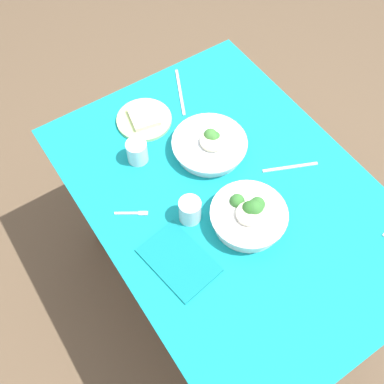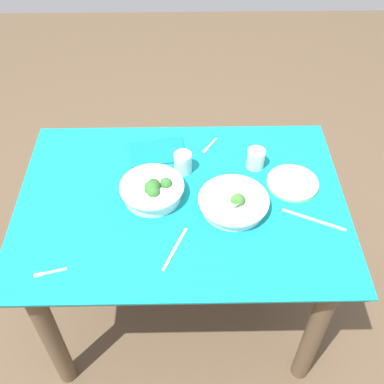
{
  "view_description": "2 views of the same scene",
  "coord_description": "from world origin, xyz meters",
  "px_view_note": "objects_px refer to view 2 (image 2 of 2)",
  "views": [
    {
      "loc": [
        -0.55,
        0.52,
        1.94
      ],
      "look_at": [
        0.07,
        0.1,
        0.74
      ],
      "focal_mm": 43.54,
      "sensor_mm": 36.0,
      "label": 1
    },
    {
      "loc": [
        0.02,
        -1.11,
        1.93
      ],
      "look_at": [
        0.04,
        0.03,
        0.74
      ],
      "focal_mm": 43.62,
      "sensor_mm": 36.0,
      "label": 2
    }
  ],
  "objects_px": {
    "fork_by_far_bowl": "(209,146)",
    "table_knife_left": "(175,249)",
    "bread_side_plate": "(293,182)",
    "table_knife_right": "(314,220)",
    "water_glass_side": "(183,163)",
    "fork_by_near_bowl": "(49,273)",
    "water_glass_center": "(256,159)",
    "broccoli_bowl_far": "(153,190)",
    "napkin_folded_upper": "(158,152)",
    "broccoli_bowl_near": "(234,203)"
  },
  "relations": [
    {
      "from": "fork_by_far_bowl",
      "to": "table_knife_left",
      "type": "height_order",
      "value": "same"
    },
    {
      "from": "bread_side_plate",
      "to": "table_knife_right",
      "type": "bearing_deg",
      "value": -75.98
    },
    {
      "from": "water_glass_side",
      "to": "fork_by_near_bowl",
      "type": "relative_size",
      "value": 0.81
    },
    {
      "from": "table_knife_right",
      "to": "water_glass_center",
      "type": "bearing_deg",
      "value": 147.85
    },
    {
      "from": "bread_side_plate",
      "to": "water_glass_side",
      "type": "xyz_separation_m",
      "value": [
        -0.4,
        0.08,
        0.03
      ]
    },
    {
      "from": "water_glass_center",
      "to": "table_knife_left",
      "type": "distance_m",
      "value": 0.49
    },
    {
      "from": "fork_by_far_bowl",
      "to": "table_knife_right",
      "type": "height_order",
      "value": "same"
    },
    {
      "from": "broccoli_bowl_far",
      "to": "water_glass_center",
      "type": "relative_size",
      "value": 2.95
    },
    {
      "from": "water_glass_side",
      "to": "fork_by_far_bowl",
      "type": "xyz_separation_m",
      "value": [
        0.1,
        0.14,
        -0.04
      ]
    },
    {
      "from": "fork_by_far_bowl",
      "to": "water_glass_side",
      "type": "bearing_deg",
      "value": -4.24
    },
    {
      "from": "water_glass_side",
      "to": "broccoli_bowl_far",
      "type": "bearing_deg",
      "value": -128.5
    },
    {
      "from": "water_glass_side",
      "to": "table_knife_left",
      "type": "distance_m",
      "value": 0.37
    },
    {
      "from": "napkin_folded_upper",
      "to": "bread_side_plate",
      "type": "bearing_deg",
      "value": -20.0
    },
    {
      "from": "broccoli_bowl_far",
      "to": "table_knife_right",
      "type": "bearing_deg",
      "value": -12.08
    },
    {
      "from": "fork_by_near_bowl",
      "to": "table_knife_right",
      "type": "distance_m",
      "value": 0.88
    },
    {
      "from": "bread_side_plate",
      "to": "fork_by_near_bowl",
      "type": "distance_m",
      "value": 0.89
    },
    {
      "from": "fork_by_far_bowl",
      "to": "table_knife_left",
      "type": "xyz_separation_m",
      "value": [
        -0.13,
        -0.5,
        -0.0
      ]
    },
    {
      "from": "broccoli_bowl_far",
      "to": "broccoli_bowl_near",
      "type": "bearing_deg",
      "value": -11.63
    },
    {
      "from": "bread_side_plate",
      "to": "fork_by_far_bowl",
      "type": "distance_m",
      "value": 0.36
    },
    {
      "from": "water_glass_center",
      "to": "table_knife_left",
      "type": "bearing_deg",
      "value": -127.77
    },
    {
      "from": "fork_by_far_bowl",
      "to": "fork_by_near_bowl",
      "type": "bearing_deg",
      "value": -8.22
    },
    {
      "from": "fork_by_near_bowl",
      "to": "napkin_folded_upper",
      "type": "height_order",
      "value": "napkin_folded_upper"
    },
    {
      "from": "water_glass_side",
      "to": "napkin_folded_upper",
      "type": "relative_size",
      "value": 0.38
    },
    {
      "from": "bread_side_plate",
      "to": "water_glass_side",
      "type": "bearing_deg",
      "value": 168.99
    },
    {
      "from": "broccoli_bowl_far",
      "to": "fork_by_far_bowl",
      "type": "distance_m",
      "value": 0.34
    },
    {
      "from": "broccoli_bowl_far",
      "to": "table_knife_right",
      "type": "relative_size",
      "value": 1.03
    },
    {
      "from": "fork_by_near_bowl",
      "to": "fork_by_far_bowl",
      "type": "bearing_deg",
      "value": -146.09
    },
    {
      "from": "fork_by_near_bowl",
      "to": "table_knife_right",
      "type": "xyz_separation_m",
      "value": [
        0.86,
        0.2,
        -0.0
      ]
    },
    {
      "from": "fork_by_far_bowl",
      "to": "table_knife_left",
      "type": "bearing_deg",
      "value": 18.65
    },
    {
      "from": "water_glass_side",
      "to": "table_knife_left",
      "type": "bearing_deg",
      "value": -94.24
    },
    {
      "from": "water_glass_side",
      "to": "fork_by_far_bowl",
      "type": "bearing_deg",
      "value": 52.39
    },
    {
      "from": "broccoli_bowl_far",
      "to": "napkin_folded_upper",
      "type": "xyz_separation_m",
      "value": [
        0.01,
        0.24,
        -0.03
      ]
    },
    {
      "from": "broccoli_bowl_far",
      "to": "bread_side_plate",
      "type": "xyz_separation_m",
      "value": [
        0.5,
        0.06,
        -0.03
      ]
    },
    {
      "from": "water_glass_side",
      "to": "napkin_folded_upper",
      "type": "bearing_deg",
      "value": 133.66
    },
    {
      "from": "water_glass_side",
      "to": "fork_by_near_bowl",
      "type": "distance_m",
      "value": 0.61
    },
    {
      "from": "broccoli_bowl_near",
      "to": "napkin_folded_upper",
      "type": "height_order",
      "value": "broccoli_bowl_near"
    },
    {
      "from": "bread_side_plate",
      "to": "fork_by_far_bowl",
      "type": "xyz_separation_m",
      "value": [
        -0.29,
        0.21,
        -0.01
      ]
    },
    {
      "from": "table_knife_right",
      "to": "napkin_folded_upper",
      "type": "height_order",
      "value": "napkin_folded_upper"
    },
    {
      "from": "fork_by_far_bowl",
      "to": "table_knife_left",
      "type": "relative_size",
      "value": 0.5
    },
    {
      "from": "bread_side_plate",
      "to": "water_glass_center",
      "type": "bearing_deg",
      "value": 142.44
    },
    {
      "from": "table_knife_right",
      "to": "bread_side_plate",
      "type": "bearing_deg",
      "value": 129.75
    },
    {
      "from": "water_glass_side",
      "to": "fork_by_near_bowl",
      "type": "xyz_separation_m",
      "value": [
        -0.41,
        -0.45,
        -0.04
      ]
    },
    {
      "from": "broccoli_bowl_near",
      "to": "bread_side_plate",
      "type": "xyz_separation_m",
      "value": [
        0.23,
        0.11,
        -0.02
      ]
    },
    {
      "from": "water_glass_center",
      "to": "table_knife_left",
      "type": "relative_size",
      "value": 0.42
    },
    {
      "from": "broccoli_bowl_far",
      "to": "table_knife_left",
      "type": "relative_size",
      "value": 1.25
    },
    {
      "from": "broccoli_bowl_far",
      "to": "table_knife_left",
      "type": "xyz_separation_m",
      "value": [
        0.08,
        -0.23,
        -0.03
      ]
    },
    {
      "from": "table_knife_right",
      "to": "broccoli_bowl_near",
      "type": "bearing_deg",
      "value": -166.81
    },
    {
      "from": "table_knife_right",
      "to": "napkin_folded_upper",
      "type": "xyz_separation_m",
      "value": [
        -0.54,
        0.35,
        0.0
      ]
    },
    {
      "from": "broccoli_bowl_far",
      "to": "water_glass_side",
      "type": "distance_m",
      "value": 0.17
    },
    {
      "from": "fork_by_near_bowl",
      "to": "napkin_folded_upper",
      "type": "relative_size",
      "value": 0.47
    }
  ]
}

